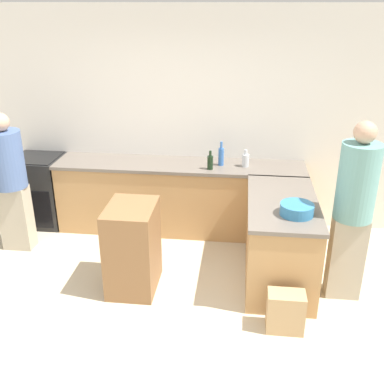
% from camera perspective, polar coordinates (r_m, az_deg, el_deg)
% --- Properties ---
extents(ground_plane, '(14.00, 14.00, 0.00)m').
position_cam_1_polar(ground_plane, '(4.16, -5.64, -17.73)').
color(ground_plane, beige).
extents(wall_back, '(8.00, 0.06, 2.70)m').
position_cam_1_polar(wall_back, '(5.65, -1.21, 9.12)').
color(wall_back, white).
rests_on(wall_back, ground_plane).
extents(counter_back, '(3.05, 0.62, 0.89)m').
position_cam_1_polar(counter_back, '(5.64, -1.57, -0.62)').
color(counter_back, tan).
rests_on(counter_back, ground_plane).
extents(counter_peninsula, '(0.69, 1.37, 0.89)m').
position_cam_1_polar(counter_peninsula, '(4.74, 11.07, -5.94)').
color(counter_peninsula, tan).
rests_on(counter_peninsula, ground_plane).
extents(range_oven, '(0.59, 0.59, 0.90)m').
position_cam_1_polar(range_oven, '(6.15, -18.66, 0.22)').
color(range_oven, black).
rests_on(range_oven, ground_plane).
extents(island_table, '(0.47, 0.61, 0.90)m').
position_cam_1_polar(island_table, '(4.54, -7.54, -7.03)').
color(island_table, brown).
rests_on(island_table, ground_plane).
extents(mixing_bowl, '(0.31, 0.31, 0.11)m').
position_cam_1_polar(mixing_bowl, '(4.25, 13.17, -2.16)').
color(mixing_bowl, teal).
rests_on(mixing_bowl, counter_peninsula).
extents(vinegar_bottle_clear, '(0.08, 0.08, 0.21)m').
position_cam_1_polar(vinegar_bottle_clear, '(5.38, 6.81, 4.07)').
color(vinegar_bottle_clear, silver).
rests_on(vinegar_bottle_clear, counter_back).
extents(water_bottle_blue, '(0.07, 0.07, 0.29)m').
position_cam_1_polar(water_bottle_blue, '(5.39, 3.71, 4.59)').
color(water_bottle_blue, '#386BB7').
rests_on(water_bottle_blue, counter_back).
extents(wine_bottle_dark, '(0.07, 0.07, 0.22)m').
position_cam_1_polar(wine_bottle_dark, '(5.26, 2.32, 3.83)').
color(wine_bottle_dark, black).
rests_on(wine_bottle_dark, counter_back).
extents(person_by_range, '(0.38, 0.38, 1.62)m').
position_cam_1_polar(person_by_range, '(5.45, -22.14, 1.54)').
color(person_by_range, '#ADA38E').
rests_on(person_by_range, ground_plane).
extents(person_at_peninsula, '(0.36, 0.36, 1.77)m').
position_cam_1_polar(person_at_peninsula, '(4.40, 19.83, -1.83)').
color(person_at_peninsula, '#ADA38E').
rests_on(person_at_peninsula, ground_plane).
extents(paper_bag, '(0.33, 0.20, 0.38)m').
position_cam_1_polar(paper_bag, '(4.18, 11.78, -14.65)').
color(paper_bag, tan).
rests_on(paper_bag, ground_plane).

